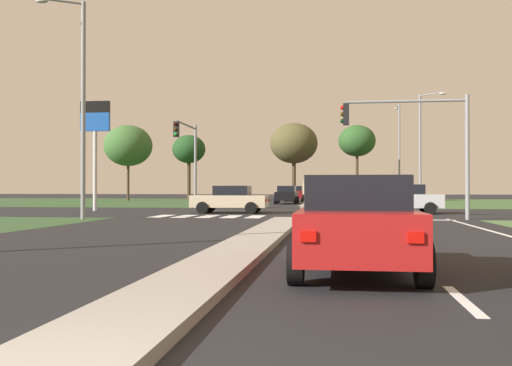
# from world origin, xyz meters

# --- Properties ---
(ground_plane) EXTENTS (200.00, 200.00, 0.00)m
(ground_plane) POSITION_xyz_m (0.00, 30.00, 0.00)
(ground_plane) COLOR black
(grass_verge_far_left) EXTENTS (35.00, 35.00, 0.01)m
(grass_verge_far_left) POSITION_xyz_m (-25.50, 54.50, 0.00)
(grass_verge_far_left) COLOR #2D4C28
(grass_verge_far_left) RESTS_ON ground
(median_island_near) EXTENTS (1.20, 22.00, 0.14)m
(median_island_near) POSITION_xyz_m (0.00, 11.00, 0.07)
(median_island_near) COLOR gray
(median_island_near) RESTS_ON ground
(median_island_far) EXTENTS (1.20, 36.00, 0.14)m
(median_island_far) POSITION_xyz_m (0.00, 55.00, 0.07)
(median_island_far) COLOR gray
(median_island_far) RESTS_ON ground
(lane_dash_near) EXTENTS (0.14, 2.00, 0.01)m
(lane_dash_near) POSITION_xyz_m (3.50, 4.58, 0.01)
(lane_dash_near) COLOR silver
(lane_dash_near) RESTS_ON ground
(lane_dash_second) EXTENTS (0.14, 2.00, 0.01)m
(lane_dash_second) POSITION_xyz_m (3.50, 10.58, 0.01)
(lane_dash_second) COLOR silver
(lane_dash_second) RESTS_ON ground
(lane_dash_third) EXTENTS (0.14, 2.00, 0.01)m
(lane_dash_third) POSITION_xyz_m (3.50, 16.58, 0.01)
(lane_dash_third) COLOR silver
(lane_dash_third) RESTS_ON ground
(lane_dash_fourth) EXTENTS (0.14, 2.00, 0.01)m
(lane_dash_fourth) POSITION_xyz_m (3.50, 22.58, 0.01)
(lane_dash_fourth) COLOR silver
(lane_dash_fourth) RESTS_ON ground
(stop_bar_near) EXTENTS (6.40, 0.50, 0.01)m
(stop_bar_near) POSITION_xyz_m (3.80, 23.00, 0.01)
(stop_bar_near) COLOR silver
(stop_bar_near) RESTS_ON ground
(crosswalk_bar_near) EXTENTS (0.70, 2.80, 0.01)m
(crosswalk_bar_near) POSITION_xyz_m (-6.40, 24.80, 0.01)
(crosswalk_bar_near) COLOR silver
(crosswalk_bar_near) RESTS_ON ground
(crosswalk_bar_second) EXTENTS (0.70, 2.80, 0.01)m
(crosswalk_bar_second) POSITION_xyz_m (-5.25, 24.80, 0.01)
(crosswalk_bar_second) COLOR silver
(crosswalk_bar_second) RESTS_ON ground
(crosswalk_bar_third) EXTENTS (0.70, 2.80, 0.01)m
(crosswalk_bar_third) POSITION_xyz_m (-4.10, 24.80, 0.01)
(crosswalk_bar_third) COLOR silver
(crosswalk_bar_third) RESTS_ON ground
(crosswalk_bar_fourth) EXTENTS (0.70, 2.80, 0.01)m
(crosswalk_bar_fourth) POSITION_xyz_m (-2.95, 24.80, 0.01)
(crosswalk_bar_fourth) COLOR silver
(crosswalk_bar_fourth) RESTS_ON ground
(crosswalk_bar_fifth) EXTENTS (0.70, 2.80, 0.01)m
(crosswalk_bar_fifth) POSITION_xyz_m (-1.80, 24.80, 0.01)
(crosswalk_bar_fifth) COLOR silver
(crosswalk_bar_fifth) RESTS_ON ground
(car_black_near) EXTENTS (1.94, 4.37, 1.57)m
(car_black_near) POSITION_xyz_m (-2.28, 48.39, 0.80)
(car_black_near) COLOR black
(car_black_near) RESTS_ON ground
(car_red_second) EXTENTS (1.96, 4.16, 1.55)m
(car_red_second) POSITION_xyz_m (2.30, 6.73, 0.79)
(car_red_second) COLOR #A31919
(car_red_second) RESTS_ON ground
(car_beige_third) EXTENTS (4.15, 2.08, 1.50)m
(car_beige_third) POSITION_xyz_m (-3.74, 28.79, 0.77)
(car_beige_third) COLOR #BCAD8E
(car_beige_third) RESTS_ON ground
(car_silver_fourth) EXTENTS (4.17, 2.02, 1.56)m
(car_silver_fourth) POSITION_xyz_m (5.55, 29.43, 0.80)
(car_silver_fourth) COLOR #B7B7BC
(car_silver_fourth) RESTS_ON ground
(car_maroon_fifth) EXTENTS (1.98, 4.19, 1.60)m
(car_maroon_fifth) POSITION_xyz_m (-2.29, 58.72, 0.81)
(car_maroon_fifth) COLOR maroon
(car_maroon_fifth) RESTS_ON ground
(traffic_signal_far_left) EXTENTS (0.32, 5.24, 5.71)m
(traffic_signal_far_left) POSITION_xyz_m (-7.60, 34.70, 3.97)
(traffic_signal_far_left) COLOR gray
(traffic_signal_far_left) RESTS_ON ground
(traffic_signal_near_right) EXTENTS (5.51, 0.32, 5.41)m
(traffic_signal_near_right) POSITION_xyz_m (5.54, 23.40, 3.79)
(traffic_signal_near_right) COLOR gray
(traffic_signal_near_right) RESTS_ON ground
(street_lamp_second) EXTENTS (1.82, 1.17, 9.54)m
(street_lamp_second) POSITION_xyz_m (-9.10, 21.46, 5.29)
(street_lamp_second) COLOR gray
(street_lamp_second) RESTS_ON ground
(street_lamp_third) EXTENTS (1.95, 1.78, 9.19)m
(street_lamp_third) POSITION_xyz_m (9.12, 47.29, 5.16)
(street_lamp_third) COLOR gray
(street_lamp_third) RESTS_ON ground
(street_lamp_fourth) EXTENTS (0.56, 2.53, 10.70)m
(street_lamp_fourth) POSITION_xyz_m (8.96, 63.69, 5.93)
(street_lamp_fourth) COLOR gray
(street_lamp_fourth) RESTS_ON ground
(pedestrian_at_median) EXTENTS (0.34, 0.34, 1.85)m
(pedestrian_at_median) POSITION_xyz_m (-0.23, 39.76, 1.27)
(pedestrian_at_median) COLOR #4C4C4C
(pedestrian_at_median) RESTS_ON median_island_far
(fuel_price_totem) EXTENTS (1.80, 0.24, 6.60)m
(fuel_price_totem) POSITION_xyz_m (-12.35, 30.73, 4.83)
(fuel_price_totem) COLOR silver
(fuel_price_totem) RESTS_ON ground
(treeline_near) EXTENTS (5.32, 5.32, 8.34)m
(treeline_near) POSITION_xyz_m (-20.74, 59.30, 6.06)
(treeline_near) COLOR #423323
(treeline_near) RESTS_ON ground
(treeline_second) EXTENTS (3.57, 3.57, 7.10)m
(treeline_second) POSITION_xyz_m (-13.70, 58.67, 5.53)
(treeline_second) COLOR #423323
(treeline_second) RESTS_ON ground
(treeline_third) EXTENTS (5.09, 5.09, 8.36)m
(treeline_third) POSITION_xyz_m (-2.47, 59.91, 6.17)
(treeline_third) COLOR #423323
(treeline_third) RESTS_ON ground
(treeline_fourth) EXTENTS (3.84, 3.84, 7.93)m
(treeline_fourth) POSITION_xyz_m (4.17, 58.77, 6.26)
(treeline_fourth) COLOR #423323
(treeline_fourth) RESTS_ON ground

